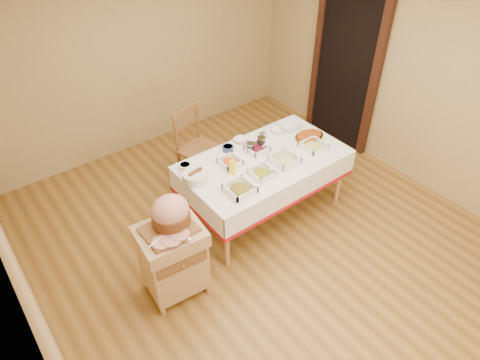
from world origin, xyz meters
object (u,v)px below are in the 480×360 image
at_px(dining_table, 264,170).
at_px(ham_on_board, 170,215).
at_px(dining_chair, 197,147).
at_px(mustard_bottle, 232,167).
at_px(brass_platter, 309,137).
at_px(plate_stack, 289,126).
at_px(preserve_jar_left, 250,148).
at_px(butcher_cart, 173,257).
at_px(bread_basket, 196,176).
at_px(preserve_jar_right, 261,143).

height_order(dining_table, ham_on_board, ham_on_board).
distance_m(dining_chair, mustard_bottle, 1.01).
xyz_separation_m(dining_table, brass_platter, (0.67, -0.00, 0.18)).
bearing_deg(plate_stack, preserve_jar_left, -169.97).
bearing_deg(butcher_cart, bread_basket, 40.11).
height_order(dining_table, brass_platter, brass_platter).
distance_m(ham_on_board, brass_platter, 2.05).
xyz_separation_m(preserve_jar_right, bread_basket, (-0.91, -0.06, -0.01)).
bearing_deg(bread_basket, preserve_jar_right, 3.78).
xyz_separation_m(butcher_cart, brass_platter, (2.07, 0.37, 0.32)).
bearing_deg(brass_platter, plate_stack, 95.92).
bearing_deg(preserve_jar_right, ham_on_board, -160.20).
xyz_separation_m(dining_table, mustard_bottle, (-0.43, 0.00, 0.25)).
bearing_deg(ham_on_board, brass_platter, 9.23).
bearing_deg(dining_chair, bread_basket, -122.90).
distance_m(mustard_bottle, bread_basket, 0.39).
height_order(butcher_cart, preserve_jar_left, preserve_jar_left).
bearing_deg(preserve_jar_right, dining_chair, 117.71).
bearing_deg(preserve_jar_left, preserve_jar_right, 2.74).
relative_size(butcher_cart, bread_basket, 3.04).
bearing_deg(plate_stack, butcher_cart, -161.57).
xyz_separation_m(preserve_jar_left, mustard_bottle, (-0.38, -0.19, 0.03)).
bearing_deg(preserve_jar_left, brass_platter, -14.88).
relative_size(dining_chair, bread_basket, 3.78).
relative_size(ham_on_board, bread_basket, 1.79).
height_order(mustard_bottle, bread_basket, mustard_bottle).
distance_m(preserve_jar_left, preserve_jar_right, 0.16).
bearing_deg(dining_chair, brass_platter, -44.87).
relative_size(ham_on_board, brass_platter, 1.29).
height_order(bread_basket, plate_stack, bread_basket).
relative_size(dining_chair, preserve_jar_left, 8.28).
bearing_deg(plate_stack, preserve_jar_right, -167.78).
height_order(butcher_cart, plate_stack, plate_stack).
bearing_deg(bread_basket, butcher_cart, -139.89).
bearing_deg(plate_stack, bread_basket, -173.10).
height_order(dining_chair, bread_basket, dining_chair).
bearing_deg(dining_table, plate_stack, 25.68).
height_order(dining_chair, preserve_jar_left, dining_chair).
relative_size(butcher_cart, plate_stack, 3.67).
bearing_deg(dining_table, bread_basket, 170.43).
bearing_deg(preserve_jar_right, mustard_bottle, -160.51).
distance_m(preserve_jar_right, mustard_bottle, 0.58).
bearing_deg(preserve_jar_left, dining_chair, 106.95).
bearing_deg(plate_stack, brass_platter, -84.08).
relative_size(butcher_cart, dining_chair, 0.80).
bearing_deg(bread_basket, ham_on_board, -139.71).
height_order(plate_stack, brass_platter, plate_stack).
bearing_deg(ham_on_board, mustard_bottle, 19.99).
xyz_separation_m(dining_table, preserve_jar_left, (-0.05, 0.19, 0.22)).
xyz_separation_m(dining_chair, plate_stack, (0.92, -0.63, 0.27)).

